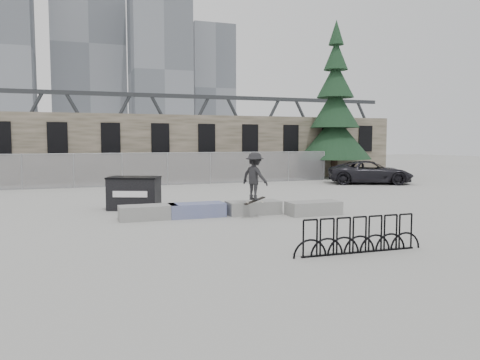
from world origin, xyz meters
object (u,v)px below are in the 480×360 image
dumpster (134,193)px  spruce_tree (335,118)px  planter_far_left (148,212)px  planter_offset (314,207)px  planter_center_right (253,207)px  skateboarder (255,176)px  planter_center_left (197,209)px  suv (370,172)px  bike_rack (360,235)px

dumpster → spruce_tree: spruce_tree is taller
planter_far_left → planter_offset: same height
planter_center_right → planter_offset: 2.25m
skateboarder → dumpster: bearing=16.8°
planter_offset → spruce_tree: 18.39m
planter_offset → skateboarder: (-2.39, -0.07, 1.23)m
planter_center_left → dumpster: 3.29m
dumpster → planter_offset: bearing=-8.1°
skateboarder → spruce_tree: bearing=-67.7°
planter_far_left → dumpster: (-0.16, 2.62, 0.39)m
planter_center_right → dumpster: (-4.09, 2.74, 0.39)m
planter_far_left → skateboarder: skateboarder is taller
planter_offset → suv: suv is taller
bike_rack → spruce_tree: (11.57, 20.71, 3.95)m
spruce_tree → planter_center_left: bearing=-134.9°
planter_center_left → bike_rack: 7.10m
planter_center_left → spruce_tree: bearing=45.1°
planter_offset → bike_rack: 5.97m
planter_center_right → suv: size_ratio=0.38×
planter_center_left → planter_center_right: 2.17m
planter_far_left → suv: size_ratio=0.38×
planter_far_left → skateboarder: bearing=-16.6°
suv → bike_rack: bearing=167.7°
planter_center_left → planter_center_right: size_ratio=1.00×
skateboarder → planter_far_left: bearing=44.6°
suv → planter_center_right: bearing=151.7°
skateboarder → planter_center_right: bearing=-47.3°
spruce_tree → skateboarder: bearing=-128.9°
planter_offset → bike_rack: bike_rack is taller
dumpster → bike_rack: size_ratio=0.64×
planter_offset → skateboarder: 2.69m
planter_offset → spruce_tree: bearing=56.9°
planter_offset → bike_rack: (-1.79, -5.69, 0.17)m
planter_center_left → planter_offset: same height
planter_far_left → spruce_tree: bearing=41.6°
planter_center_right → planter_offset: (2.07, -0.88, 0.00)m
planter_far_left → planter_center_left: size_ratio=1.00×
planter_offset → suv: 13.69m
planter_offset → dumpster: 7.15m
dumpster → spruce_tree: 19.94m
planter_center_left → skateboarder: 2.46m
planter_center_right → skateboarder: bearing=-108.5°
suv → skateboarder: bearing=153.7°
planter_center_left → dumpster: dumpster is taller
planter_center_right → suv: suv is taller
planter_far_left → bike_rack: bike_rack is taller
planter_center_left → planter_far_left: bearing=179.0°
planter_center_right → suv: 14.63m
suv → dumpster: bearing=135.5°
planter_far_left → bike_rack: bearing=-57.8°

